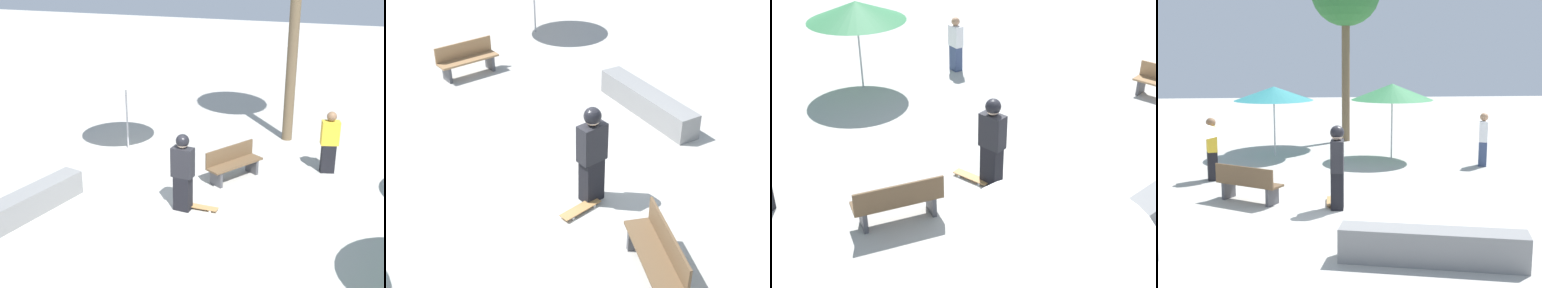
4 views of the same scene
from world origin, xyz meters
The scene contains 9 objects.
ground_plane centered at (0.00, 0.00, 0.00)m, with size 60.00×60.00×0.00m, color #B2AFA8.
skater_main centered at (0.69, -0.24, 0.98)m, with size 0.32×0.51×1.82m.
skateboard centered at (0.81, -0.63, 0.06)m, with size 0.24×0.81×0.07m.
concrete_ledge centered at (-0.62, 2.96, 0.28)m, with size 3.02×1.23×0.56m.
bench_far centered at (2.67, -0.94, 0.43)m, with size 1.58×1.25×0.85m.
shade_umbrella_teal centered at (2.34, -6.51, 2.05)m, with size 2.57×2.57×2.27m.
shade_umbrella_green centered at (-1.40, -5.71, 2.13)m, with size 2.60×2.60×2.39m.
bystander_watching centered at (-3.93, -4.36, 0.79)m, with size 0.38×0.49×1.59m.
bystander_far centered at (3.82, -3.21, 0.83)m, with size 0.35×0.50×1.67m.
Camera 4 is at (1.40, 10.93, 3.32)m, focal length 50.00 mm.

